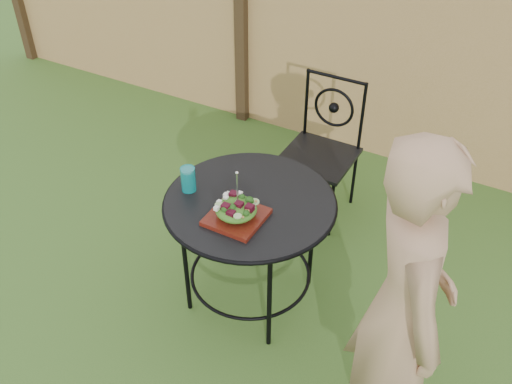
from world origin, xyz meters
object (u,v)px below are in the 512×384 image
(diner, at_px, (403,309))
(salad_plate, at_px, (236,217))
(patio_chair, at_px, (322,146))
(patio_table, at_px, (250,221))

(diner, relative_size, salad_plate, 6.05)
(diner, height_order, salad_plate, diner)
(patio_chair, height_order, salad_plate, patio_chair)
(patio_table, bearing_deg, patio_chair, 90.17)
(patio_table, relative_size, diner, 0.57)
(patio_table, distance_m, patio_chair, 0.98)
(patio_table, xyz_separation_m, patio_chair, (-0.00, 0.98, -0.08))
(diner, distance_m, salad_plate, 0.96)
(patio_table, relative_size, salad_plate, 3.42)
(patio_chair, height_order, diner, diner)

